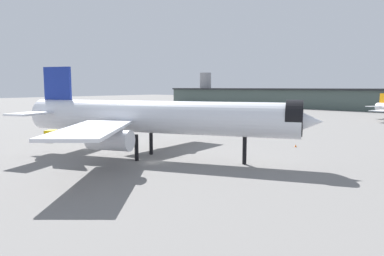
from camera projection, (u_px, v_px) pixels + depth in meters
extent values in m
plane|color=slate|center=(154.00, 162.00, 69.79)|extent=(900.00, 900.00, 0.00)
cylinder|color=silver|center=(156.00, 117.00, 72.86)|extent=(56.36, 26.52, 6.68)
cone|color=silver|center=(302.00, 121.00, 63.96)|extent=(9.18, 8.71, 6.55)
cone|color=silver|center=(42.00, 114.00, 81.75)|extent=(10.36, 9.00, 6.35)
cylinder|color=black|center=(294.00, 118.00, 64.32)|extent=(5.19, 7.38, 6.75)
cube|color=silver|center=(166.00, 115.00, 89.74)|extent=(10.38, 26.35, 0.53)
cylinder|color=#B7BAC1|center=(167.00, 125.00, 86.63)|extent=(8.85, 6.28, 3.68)
cube|color=silver|center=(92.00, 129.00, 58.92)|extent=(23.40, 26.05, 0.53)
cylinder|color=#B7BAC1|center=(110.00, 140.00, 61.69)|extent=(8.85, 6.28, 3.68)
cube|color=navy|center=(58.00, 91.00, 79.71)|extent=(6.72, 3.06, 10.69)
cube|color=silver|center=(73.00, 109.00, 87.09)|extent=(8.51, 11.55, 0.40)
cube|color=silver|center=(32.00, 113.00, 74.13)|extent=(8.51, 11.55, 0.40)
cylinder|color=black|center=(245.00, 151.00, 67.86)|extent=(0.80, 0.80, 5.35)
cylinder|color=black|center=(151.00, 143.00, 77.76)|extent=(0.80, 0.80, 5.35)
cylinder|color=black|center=(137.00, 148.00, 71.13)|extent=(0.80, 0.80, 5.35)
cone|color=silver|center=(378.00, 107.00, 170.66)|extent=(6.59, 6.28, 3.89)
cube|color=orange|center=(384.00, 100.00, 167.28)|extent=(4.03, 3.11, 6.55)
cube|color=silver|center=(374.00, 106.00, 167.19)|extent=(7.01, 7.77, 0.25)
cube|color=#475651|center=(301.00, 99.00, 256.69)|extent=(242.00, 50.28, 12.71)
cube|color=#232628|center=(301.00, 89.00, 255.88)|extent=(242.26, 53.13, 1.20)
cylinder|color=#939399|center=(205.00, 88.00, 319.92)|extent=(10.30, 10.30, 27.71)
cube|color=black|center=(53.00, 138.00, 98.62)|extent=(4.55, 5.94, 0.35)
cube|color=#E5B70C|center=(57.00, 134.00, 100.12)|extent=(3.05, 3.01, 1.60)
cube|color=#1E2D38|center=(59.00, 132.00, 101.04)|extent=(1.76, 0.95, 0.80)
cube|color=#E5B70C|center=(51.00, 134.00, 97.51)|extent=(3.55, 3.98, 2.20)
cylinder|color=black|center=(54.00, 138.00, 100.75)|extent=(0.66, 0.93, 0.90)
cylinder|color=black|center=(61.00, 138.00, 100.29)|extent=(0.66, 0.93, 0.90)
cylinder|color=black|center=(46.00, 140.00, 97.00)|extent=(0.66, 0.93, 0.90)
cylinder|color=black|center=(53.00, 140.00, 96.54)|extent=(0.66, 0.93, 0.90)
cube|color=black|center=(92.00, 136.00, 105.64)|extent=(2.65, 1.95, 0.20)
cube|color=beige|center=(92.00, 133.00, 105.54)|extent=(2.65, 1.95, 1.40)
sphere|color=black|center=(88.00, 136.00, 105.42)|extent=(0.44, 0.44, 0.44)
sphere|color=black|center=(92.00, 136.00, 106.75)|extent=(0.44, 0.44, 0.44)
sphere|color=black|center=(93.00, 137.00, 104.55)|extent=(0.44, 0.44, 0.44)
sphere|color=black|center=(97.00, 136.00, 105.88)|extent=(0.44, 0.44, 0.44)
cone|color=#F2600C|center=(296.00, 146.00, 87.66)|extent=(0.54, 0.54, 0.68)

